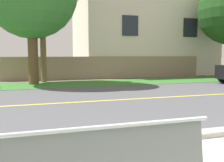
{
  "coord_description": "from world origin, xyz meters",
  "views": [
    {
      "loc": [
        -1.91,
        -1.66,
        1.57
      ],
      "look_at": [
        -0.31,
        3.46,
        1.0
      ],
      "focal_mm": 41.32,
      "sensor_mm": 36.0,
      "label": 1
    }
  ],
  "objects": [
    {
      "name": "ground_plane",
      "position": [
        0.0,
        8.0,
        0.0
      ],
      "size": [
        140.0,
        140.0,
        0.0
      ],
      "primitive_type": "plane",
      "color": "#665B4C"
    },
    {
      "name": "curb_edge",
      "position": [
        0.0,
        2.35,
        0.06
      ],
      "size": [
        44.0,
        0.3,
        0.11
      ],
      "primitive_type": "cube",
      "color": "#ADA89E",
      "rests_on": "ground_plane"
    },
    {
      "name": "street_asphalt",
      "position": [
        0.0,
        6.5,
        0.0
      ],
      "size": [
        52.0,
        8.0,
        0.01
      ],
      "primitive_type": "cube",
      "color": "#515156",
      "rests_on": "ground_plane"
    },
    {
      "name": "road_centre_line",
      "position": [
        0.0,
        6.5,
        0.01
      ],
      "size": [
        48.0,
        0.14,
        0.01
      ],
      "primitive_type": "cube",
      "color": "#E0CC4C",
      "rests_on": "ground_plane"
    },
    {
      "name": "far_verge_grass",
      "position": [
        0.0,
        11.54,
        0.01
      ],
      "size": [
        48.0,
        2.8,
        0.02
      ],
      "primitive_type": "cube",
      "color": "#38702D",
      "rests_on": "ground_plane"
    },
    {
      "name": "garden_wall",
      "position": [
        2.75,
        14.2,
        0.7
      ],
      "size": [
        13.0,
        0.36,
        1.4
      ],
      "primitive_type": "cube",
      "color": "gray",
      "rests_on": "ground_plane"
    },
    {
      "name": "house_across_street",
      "position": [
        6.52,
        17.4,
        3.42
      ],
      "size": [
        10.83,
        6.91,
        6.75
      ],
      "color": "beige",
      "rests_on": "ground_plane"
    }
  ]
}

